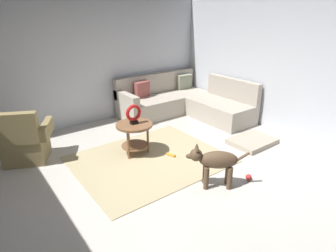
{
  "coord_description": "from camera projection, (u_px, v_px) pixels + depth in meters",
  "views": [
    {
      "loc": [
        -2.04,
        -2.69,
        2.22
      ],
      "look_at": [
        0.45,
        0.6,
        0.55
      ],
      "focal_mm": 30.08,
      "sensor_mm": 36.0,
      "label": 1
    }
  ],
  "objects": [
    {
      "name": "dog_toy_rope",
      "position": [
        171.0,
        155.0,
        4.66
      ],
      "size": [
        0.1,
        0.17,
        0.05
      ],
      "primitive_type": "cylinder",
      "rotation": [
        0.0,
        1.57,
        1.87
      ],
      "color": "orange",
      "rests_on": "ground_plane"
    },
    {
      "name": "dog_toy_ball",
      "position": [
        249.0,
        177.0,
        4.0
      ],
      "size": [
        0.09,
        0.09,
        0.09
      ],
      "primitive_type": "sphere",
      "color": "red",
      "rests_on": "ground_plane"
    },
    {
      "name": "area_rug",
      "position": [
        150.0,
        159.0,
        4.56
      ],
      "size": [
        2.3,
        1.9,
        0.01
      ],
      "primitive_type": "cube",
      "color": "tan",
      "rests_on": "ground_plane"
    },
    {
      "name": "sectional_couch",
      "position": [
        184.0,
        103.0,
        6.46
      ],
      "size": [
        2.2,
        2.25,
        0.88
      ],
      "color": "#B2A899",
      "rests_on": "ground_plane"
    },
    {
      "name": "ground_plane",
      "position": [
        168.0,
        185.0,
        3.98
      ],
      "size": [
        6.0,
        6.0,
        0.1
      ],
      "primitive_type": "cube",
      "color": "beige"
    },
    {
      "name": "wall_back",
      "position": [
        80.0,
        59.0,
        5.63
      ],
      "size": [
        6.0,
        0.12,
        2.7
      ],
      "primitive_type": "cube",
      "color": "silver",
      "rests_on": "ground_plane"
    },
    {
      "name": "dog",
      "position": [
        215.0,
        161.0,
        3.74
      ],
      "size": [
        0.7,
        0.56,
        0.63
      ],
      "rotation": [
        0.0,
        0.0,
        0.91
      ],
      "color": "brown",
      "rests_on": "ground_plane"
    },
    {
      "name": "side_table",
      "position": [
        134.0,
        131.0,
        4.62
      ],
      "size": [
        0.6,
        0.6,
        0.54
      ],
      "color": "brown",
      "rests_on": "ground_plane"
    },
    {
      "name": "wall_right",
      "position": [
        297.0,
        64.0,
        5.1
      ],
      "size": [
        0.12,
        6.0,
        2.7
      ],
      "primitive_type": "cube",
      "color": "silver",
      "rests_on": "ground_plane"
    },
    {
      "name": "armchair",
      "position": [
        25.0,
        142.0,
        4.42
      ],
      "size": [
        0.98,
        0.89,
        0.88
      ],
      "rotation": [
        0.0,
        0.0,
        -0.46
      ],
      "color": "olive",
      "rests_on": "ground_plane"
    },
    {
      "name": "dog_bed_mat",
      "position": [
        252.0,
        141.0,
        5.11
      ],
      "size": [
        0.8,
        0.6,
        0.09
      ],
      "primitive_type": "cube",
      "color": "#B2A38E",
      "rests_on": "ground_plane"
    },
    {
      "name": "torus_sculpture",
      "position": [
        134.0,
        114.0,
        4.51
      ],
      "size": [
        0.28,
        0.08,
        0.33
      ],
      "color": "black",
      "rests_on": "side_table"
    }
  ]
}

